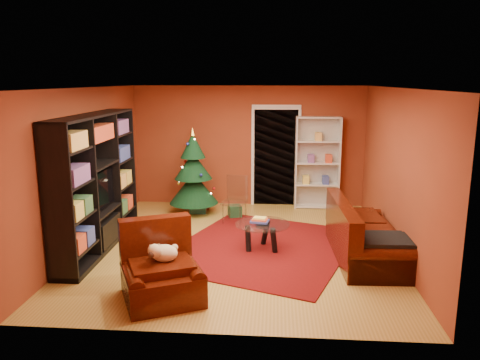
# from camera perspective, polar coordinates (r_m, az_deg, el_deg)

# --- Properties ---
(floor) EXTENTS (5.00, 5.50, 0.05)m
(floor) POSITION_cam_1_polar(r_m,az_deg,el_deg) (7.88, -0.23, -8.28)
(floor) COLOR #A98635
(floor) RESTS_ON ground
(ceiling) EXTENTS (5.00, 5.50, 0.05)m
(ceiling) POSITION_cam_1_polar(r_m,az_deg,el_deg) (7.38, -0.24, 11.37)
(ceiling) COLOR silver
(ceiling) RESTS_ON wall_back
(wall_back) EXTENTS (5.00, 0.05, 2.60)m
(wall_back) POSITION_cam_1_polar(r_m,az_deg,el_deg) (10.25, 1.03, 4.16)
(wall_back) COLOR #913A20
(wall_back) RESTS_ON ground
(wall_left) EXTENTS (0.05, 5.50, 2.60)m
(wall_left) POSITION_cam_1_polar(r_m,az_deg,el_deg) (8.12, -18.30, 1.42)
(wall_left) COLOR #913A20
(wall_left) RESTS_ON ground
(wall_right) EXTENTS (0.05, 5.50, 2.60)m
(wall_right) POSITION_cam_1_polar(r_m,az_deg,el_deg) (7.74, 18.75, 0.88)
(wall_right) COLOR #913A20
(wall_right) RESTS_ON ground
(doorway) EXTENTS (1.06, 0.60, 2.16)m
(doorway) POSITION_cam_1_polar(r_m,az_deg,el_deg) (10.22, 4.37, 2.69)
(doorway) COLOR black
(doorway) RESTS_ON floor
(rug) EXTENTS (3.59, 3.85, 0.02)m
(rug) POSITION_cam_1_polar(r_m,az_deg,el_deg) (7.83, 2.74, -8.16)
(rug) COLOR #630C0C
(rug) RESTS_ON floor
(media_unit) EXTENTS (0.47, 2.87, 2.20)m
(media_unit) POSITION_cam_1_polar(r_m,az_deg,el_deg) (7.88, -17.07, -0.31)
(media_unit) COLOR black
(media_unit) RESTS_ON floor
(christmas_tree) EXTENTS (1.08, 1.08, 1.79)m
(christmas_tree) POSITION_cam_1_polar(r_m,az_deg,el_deg) (9.62, -5.71, 0.97)
(christmas_tree) COLOR black
(christmas_tree) RESTS_ON floor
(gift_box_teal) EXTENTS (0.36, 0.36, 0.33)m
(gift_box_teal) POSITION_cam_1_polar(r_m,az_deg,el_deg) (9.84, -5.13, -2.98)
(gift_box_teal) COLOR #246770
(gift_box_teal) RESTS_ON floor
(gift_box_green) EXTENTS (0.31, 0.31, 0.25)m
(gift_box_green) POSITION_cam_1_polar(r_m,az_deg,el_deg) (9.45, -0.63, -3.83)
(gift_box_green) COLOR #1D552F
(gift_box_green) RESTS_ON floor
(gift_box_red) EXTENTS (0.25, 0.25, 0.21)m
(gift_box_red) POSITION_cam_1_polar(r_m,az_deg,el_deg) (10.06, -4.42, -2.99)
(gift_box_red) COLOR maroon
(gift_box_red) RESTS_ON floor
(white_bookshelf) EXTENTS (0.94, 0.36, 2.02)m
(white_bookshelf) POSITION_cam_1_polar(r_m,az_deg,el_deg) (10.12, 9.41, 2.06)
(white_bookshelf) COLOR white
(white_bookshelf) RESTS_ON floor
(armchair) EXTENTS (1.35, 1.35, 0.79)m
(armchair) POSITION_cam_1_polar(r_m,az_deg,el_deg) (6.04, -9.52, -10.72)
(armchair) COLOR #310C04
(armchair) RESTS_ON rug
(dog) EXTENTS (0.49, 0.44, 0.26)m
(dog) POSITION_cam_1_polar(r_m,az_deg,el_deg) (6.02, -9.20, -8.79)
(dog) COLOR #F3ECC4
(dog) RESTS_ON armchair
(sofa) EXTENTS (1.02, 2.12, 0.90)m
(sofa) POSITION_cam_1_polar(r_m,az_deg,el_deg) (7.52, 15.17, -5.91)
(sofa) COLOR #310C04
(sofa) RESTS_ON rug
(coffee_table) EXTENTS (1.03, 1.03, 0.55)m
(coffee_table) POSITION_cam_1_polar(r_m,az_deg,el_deg) (7.65, 2.75, -6.88)
(coffee_table) COLOR gray
(coffee_table) RESTS_ON rug
(acrylic_chair) EXTENTS (0.52, 0.55, 0.83)m
(acrylic_chair) POSITION_cam_1_polar(r_m,az_deg,el_deg) (8.98, -0.69, -2.77)
(acrylic_chair) COLOR #66605B
(acrylic_chair) RESTS_ON rug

